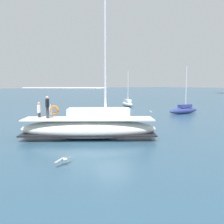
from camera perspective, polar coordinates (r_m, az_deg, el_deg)
ground_plane at (r=19.35m, az=0.23°, el=-5.63°), size 400.00×400.00×0.00m
main_sailboat at (r=19.16m, az=-4.77°, el=-3.00°), size 7.17×9.39×12.99m
moored_sloop_far at (r=46.43m, az=3.28°, el=1.87°), size 5.00×2.76×6.02m
moored_cutter_right at (r=36.10m, az=14.98°, el=0.46°), size 1.21×4.93×6.15m
seagull at (r=13.26m, az=-10.24°, el=-9.83°), size 0.57×1.07×0.17m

